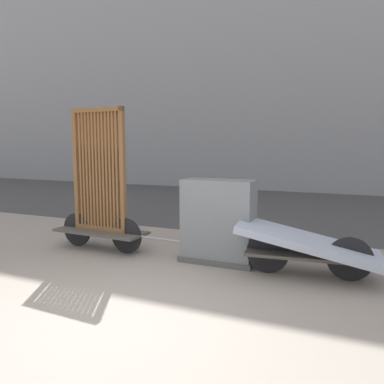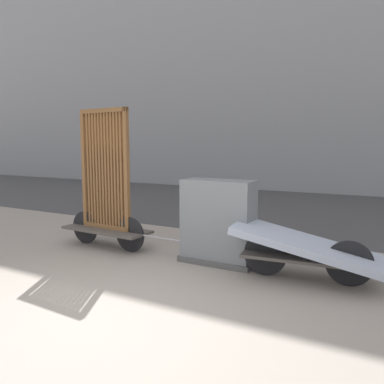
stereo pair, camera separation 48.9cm
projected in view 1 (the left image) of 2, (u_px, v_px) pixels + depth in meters
The scene contains 6 objects.
ground_plane at pixel (94, 331), 3.44m from camera, with size 60.00×60.00×0.00m, color gray.
road_strip at pixel (269, 206), 10.51m from camera, with size 56.00×7.30×0.01m.
building_facade at pixel (302, 44), 14.95m from camera, with size 48.00×4.00×11.47m.
bike_cart_with_bedframe at pixel (100, 198), 6.05m from camera, with size 2.28×0.64×2.29m.
bike_cart_with_mattress at pixel (308, 246), 4.82m from camera, with size 2.42×1.01×0.69m.
utility_cabinet at pixel (218, 224), 5.42m from camera, with size 1.09×0.50×1.21m.
Camera 1 is at (2.12, -2.63, 1.69)m, focal length 35.00 mm.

